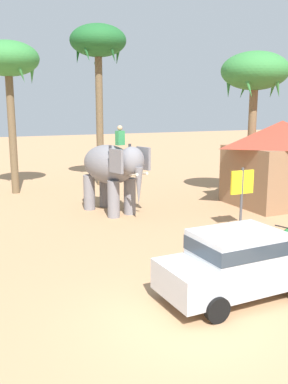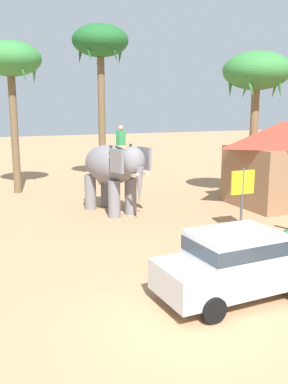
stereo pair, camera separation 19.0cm
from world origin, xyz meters
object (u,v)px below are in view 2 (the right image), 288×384
Objects in this scene: elephant_with_mahout at (113,168)px; palm_tree_far_back at (10,63)px; palm_tree_behind_elephant at (257,75)px; roadside_hut at (282,161)px; signboard_yellow at (242,187)px; palm_tree_near_hut at (100,46)px; car_sedan_foreground at (236,262)px.

palm_tree_far_back reaches higher than elephant_with_mahout.
roadside_hut is at bearing -52.39° from palm_tree_behind_elephant.
signboard_yellow is (-4.31, -2.85, -0.44)m from roadside_hut.
palm_tree_far_back is at bearing 147.14° from palm_tree_behind_elephant.
palm_tree_near_hut reaches higher than roadside_hut.
elephant_with_mahout is 0.50× the size of palm_tree_far_back.
signboard_yellow is (6.97, -10.70, -5.15)m from palm_tree_far_back.
signboard_yellow is at bearing -56.92° from palm_tree_far_back.
elephant_with_mahout is 8.59m from palm_tree_far_back.
roadside_hut reaches higher than elephant_with_mahout.
palm_tree_far_back is 3.32× the size of signboard_yellow.
signboard_yellow is (3.66, 4.85, 0.76)m from car_sedan_foreground.
car_sedan_foreground is 16.97m from palm_tree_far_back.
palm_tree_near_hut reaches higher than palm_tree_far_back.
palm_tree_far_back reaches higher than palm_tree_behind_elephant.
palm_tree_far_back reaches higher than roadside_hut.
palm_tree_near_hut reaches higher than signboard_yellow.
elephant_with_mahout is 1.67× the size of signboard_yellow.
roadside_hut is 5.18m from signboard_yellow.
signboard_yellow is at bearing -130.88° from palm_tree_behind_elephant.
palm_tree_near_hut is 1.15× the size of palm_tree_far_back.
signboard_yellow is (1.94, -11.18, -6.28)m from palm_tree_near_hut.
elephant_with_mahout reaches higher than car_sedan_foreground.
palm_tree_behind_elephant is 12.42m from palm_tree_far_back.
car_sedan_foreground is at bearing -96.13° from palm_tree_near_hut.
roadside_hut is (7.93, -1.61, 0.13)m from elephant_with_mahout.
car_sedan_foreground is 1.04× the size of elephant_with_mahout.
roadside_hut is at bearing 44.00° from car_sedan_foreground.
elephant_with_mahout is at bearing 168.56° from roadside_hut.
palm_tree_behind_elephant is at bearing -32.86° from palm_tree_far_back.
palm_tree_near_hut is at bearing 83.87° from car_sedan_foreground.
palm_tree_behind_elephant is 1.44× the size of roadside_hut.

